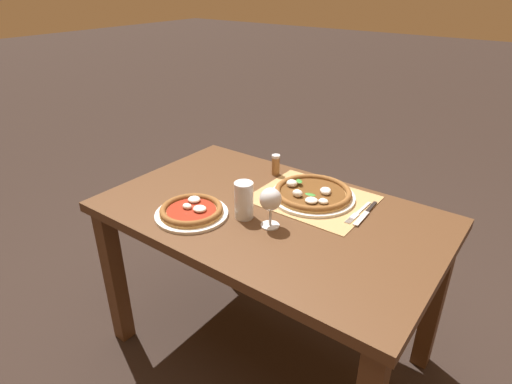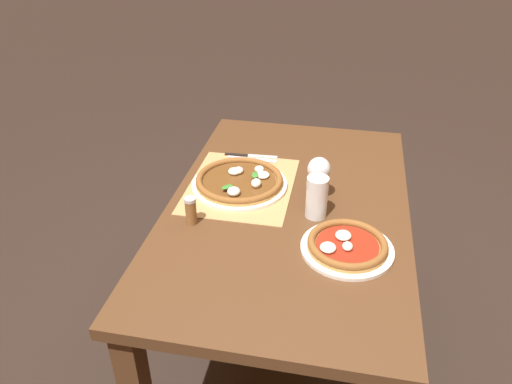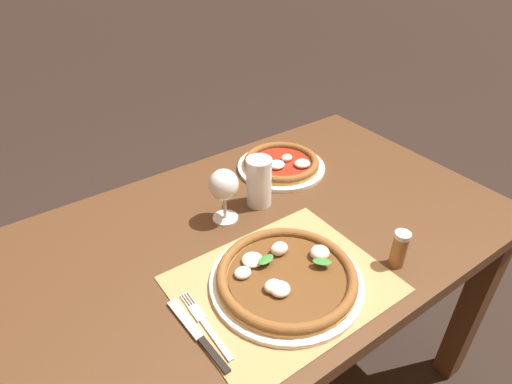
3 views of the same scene
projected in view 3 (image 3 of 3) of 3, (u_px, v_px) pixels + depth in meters
name	position (u px, v px, depth m)	size (l,w,h in m)	color
ground_plane	(263.00, 383.00, 1.56)	(24.00, 24.00, 0.00)	black
dining_table	(265.00, 257.00, 1.20)	(1.32, 0.82, 0.74)	#4C301C
paper_placemat	(283.00, 284.00, 0.97)	(0.46, 0.38, 0.00)	#A88451
pizza_near	(286.00, 277.00, 0.96)	(0.35, 0.35, 0.05)	silver
pizza_far	(282.00, 164.00, 1.38)	(0.28, 0.28, 0.04)	silver
wine_glass	(224.00, 187.00, 1.11)	(0.08, 0.08, 0.16)	silver
pint_glass	(259.00, 183.00, 1.19)	(0.07, 0.07, 0.15)	silver
fork	(205.00, 324.00, 0.88)	(0.02, 0.20, 0.00)	#B7B7BC
knife	(197.00, 334.00, 0.86)	(0.03, 0.22, 0.01)	black
pepper_shaker	(399.00, 249.00, 1.00)	(0.04, 0.04, 0.10)	brown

